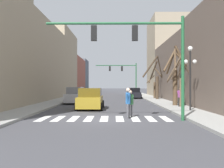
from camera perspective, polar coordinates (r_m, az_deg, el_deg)
ground_plane at (r=15.27m, az=-1.71°, el=-7.66°), size 240.00×240.00×0.00m
sidewalk_left at (r=16.53m, az=-22.53°, el=-6.81°), size 2.39×90.00×0.15m
sidewalk_right at (r=16.14m, az=19.63°, el=-6.97°), size 2.39×90.00×0.15m
building_row_left at (r=43.07m, az=-13.91°, el=4.39°), size 6.00×70.50×13.27m
building_row_right at (r=33.64m, az=16.78°, el=4.79°), size 6.00×41.81×13.40m
crosswalk_stripes at (r=15.49m, az=-1.68°, el=-7.53°), size 7.65×2.60×0.01m
traffic_signal_near at (r=14.80m, az=6.28°, el=8.71°), size 7.69×0.28×5.81m
traffic_signal_far at (r=44.76m, az=2.58°, el=2.62°), size 6.98×0.28×5.67m
street_lamp_right_corner at (r=19.84m, az=16.67°, el=3.98°), size 0.95×0.36×4.64m
car_parked_right_mid at (r=28.29m, az=-7.94°, el=-2.54°), size 1.98×4.79×1.73m
car_driving_away_lane at (r=21.47m, az=-4.73°, el=-3.33°), size 2.13×4.33×1.72m
car_driving_toward_lane at (r=38.48m, az=4.73°, el=-2.03°), size 2.06×4.42×1.53m
pedestrian_on_right_sidewalk at (r=22.85m, az=14.65°, el=-2.36°), size 0.67×0.34×1.62m
pedestrian_on_left_sidewalk at (r=15.62m, az=3.56°, el=-3.56°), size 0.32×0.77×1.80m
pedestrian_near_right_corner at (r=16.02m, az=3.99°, el=-3.80°), size 0.49×0.62×1.65m
street_tree_right_near at (r=36.05m, az=9.34°, el=-0.07°), size 2.67×1.31×4.18m
street_tree_left_mid at (r=24.10m, az=13.76°, el=1.85°), size 2.93×2.99×5.38m
street_tree_right_far at (r=22.98m, az=14.55°, el=0.26°), size 2.53×1.59×4.30m
street_tree_left_far at (r=34.02m, az=9.47°, el=0.93°), size 2.97×1.87×5.56m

